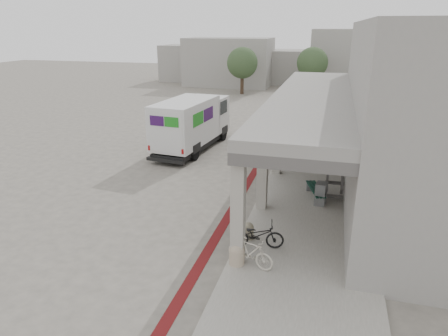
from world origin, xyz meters
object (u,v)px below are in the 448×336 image
(bench, at_px, (315,191))
(bicycle_black, at_px, (257,235))
(fedex_truck, at_px, (192,122))
(utility_cabinet, at_px, (321,194))
(bicycle_cream, at_px, (250,252))

(bench, relative_size, bicycle_black, 1.10)
(fedex_truck, relative_size, bench, 3.85)
(fedex_truck, height_order, bicycle_black, fedex_truck)
(bicycle_black, bearing_deg, utility_cabinet, -34.91)
(fedex_truck, distance_m, utility_cabinet, 9.82)
(utility_cabinet, distance_m, bicycle_cream, 5.30)
(bench, height_order, bicycle_cream, bicycle_cream)
(bench, bearing_deg, bicycle_black, -126.49)
(fedex_truck, xyz_separation_m, utility_cabinet, (7.55, -6.20, -1.02))
(bench, bearing_deg, utility_cabinet, -83.65)
(bench, bearing_deg, bicycle_cream, -122.89)
(utility_cabinet, bearing_deg, bicycle_black, -106.19)
(bench, relative_size, utility_cabinet, 2.07)
(bench, xyz_separation_m, bicycle_black, (-1.57, -4.44, 0.14))
(bench, relative_size, bicycle_cream, 1.23)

